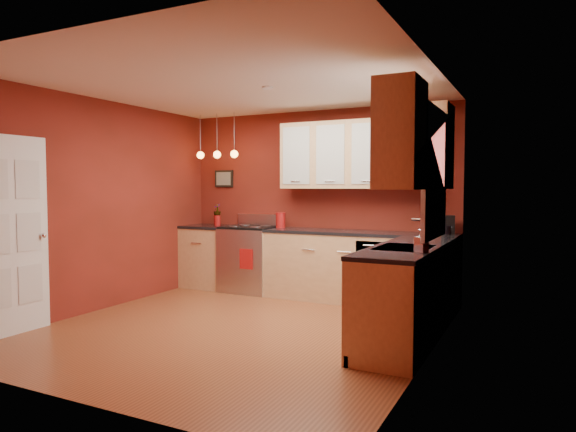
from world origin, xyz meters
The scene contains 27 objects.
floor centered at (0.00, 0.00, 0.00)m, with size 4.20×4.20×0.00m, color brown.
ceiling centered at (0.00, 0.00, 2.60)m, with size 4.00×4.20×0.02m, color silver.
wall_back centered at (0.00, 2.10, 1.30)m, with size 4.00×0.02×2.60m, color maroon.
wall_front centered at (0.00, -2.10, 1.30)m, with size 4.00×0.02×2.60m, color maroon.
wall_left centered at (-2.00, 0.00, 1.30)m, with size 0.02×4.20×2.60m, color maroon.
wall_right centered at (2.00, 0.00, 1.30)m, with size 0.02×4.20×2.60m, color maroon.
base_cabinets_back_left centered at (-1.65, 1.80, 0.45)m, with size 0.70×0.60×0.90m, color tan.
base_cabinets_back_right centered at (0.73, 1.80, 0.45)m, with size 2.54×0.60×0.90m, color tan.
base_cabinets_right centered at (1.70, 0.45, 0.45)m, with size 0.60×2.10×0.90m, color tan.
counter_back_left centered at (-1.65, 1.80, 0.92)m, with size 0.70×0.62×0.04m, color black.
counter_back_right centered at (0.73, 1.80, 0.92)m, with size 2.54×0.62×0.04m, color black.
counter_right centered at (1.70, 0.45, 0.92)m, with size 0.62×2.10×0.04m, color black.
gas_range centered at (-0.92, 1.80, 0.48)m, with size 0.76×0.64×1.11m.
dishwasher_front centered at (1.10, 1.51, 0.45)m, with size 0.60×0.02×0.80m, color #B1B1B6.
sink centered at (1.70, 0.30, 0.92)m, with size 0.50×0.70×0.33m.
window centered at (1.97, 0.30, 1.69)m, with size 0.06×1.02×1.22m.
door_left_wall centered at (-1.97, -1.20, 1.03)m, with size 0.12×0.82×2.05m.
upper_cabinets_back centered at (0.60, 1.93, 1.95)m, with size 2.00×0.35×0.90m, color tan.
upper_cabinets_right centered at (1.82, 0.32, 1.95)m, with size 0.35×1.95×0.90m, color tan.
wall_picture centered at (-1.55, 2.08, 1.65)m, with size 0.32×0.03×0.26m, color black.
pendant_lights centered at (-1.45, 1.75, 2.01)m, with size 0.71×0.11×0.66m.
red_canister centered at (-0.45, 1.86, 1.05)m, with size 0.15×0.15×0.22m.
red_vase centered at (-1.50, 1.82, 1.02)m, with size 0.10×0.10×0.15m, color #9D1110.
flowers centered at (-1.50, 1.82, 1.17)m, with size 0.11×0.11×0.20m, color #9D1110.
coffee_maker centered at (1.85, 1.91, 1.05)m, with size 0.18×0.17×0.23m.
soap_pump centered at (1.94, -0.04, 1.05)m, with size 0.10×0.10×0.21m, color silver.
dish_towel centered at (-0.79, 1.47, 0.52)m, with size 0.21×0.01×0.28m, color #9D1110.
Camera 1 is at (2.89, -4.61, 1.52)m, focal length 32.00 mm.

